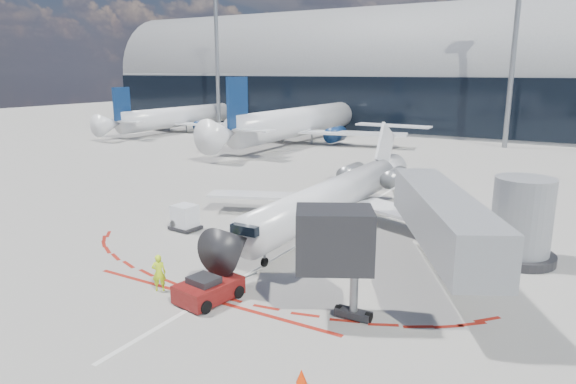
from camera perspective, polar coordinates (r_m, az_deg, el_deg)
The scene contains 15 objects.
ground at distance 34.00m, azimuth 3.26°, elevation -4.63°, with size 260.00×260.00×0.00m, color gray.
apron_centerline at distance 35.71m, azimuth 4.72°, elevation -3.76°, with size 0.25×40.00×0.01m, color silver.
apron_stop_bar at distance 24.96m, azimuth -9.04°, elevation -11.63°, with size 14.00×0.25×0.01m, color maroon.
terminal_building at distance 95.01m, azimuth 21.75°, elevation 11.23°, with size 150.00×24.15×24.00m.
jet_bridge at distance 27.35m, azimuth 19.00°, elevation -3.25°, with size 10.03×15.20×4.90m.
light_mast_west at distance 97.27m, azimuth -7.88°, elevation 14.40°, with size 0.70×0.70×25.00m, color gray.
light_mast_centre at distance 77.51m, azimuth 23.76°, elevation 13.74°, with size 0.70×0.70×25.00m, color gray.
regional_jet at distance 35.65m, azimuth 5.42°, elevation -0.26°, with size 20.67×25.49×6.38m.
pushback_tug at distance 24.62m, azimuth -8.82°, elevation -10.61°, with size 2.43×4.86×1.24m.
ramp_worker at distance 25.92m, azimuth -14.15°, elevation -8.69°, with size 0.68×0.44×1.86m, color #D5FF1A.
uld_container at distance 35.19m, azimuth -11.38°, elevation -2.81°, with size 1.95×1.70×1.71m.
safety_cone_left at distance 36.26m, azimuth -12.28°, elevation -3.34°, with size 0.37×0.37×0.52m, color #F93505.
safety_cone_right at distance 18.69m, azimuth 1.51°, elevation -19.77°, with size 0.38×0.38×0.53m, color #F93505.
bg_airliner_0 at distance 93.56m, azimuth -11.90°, elevation 9.70°, with size 31.00×32.82×10.03m, color silver, non-canonical shape.
bg_airliner_1 at distance 77.04m, azimuth 1.46°, elevation 10.07°, with size 37.72×39.94×12.20m, color silver, non-canonical shape.
Camera 1 is at (14.53, -28.90, 10.47)m, focal length 32.00 mm.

